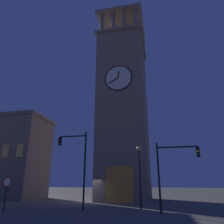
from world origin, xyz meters
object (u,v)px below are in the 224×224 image
traffic_signal_near (77,157)px  street_lamp (139,164)px  no_horn_sign (7,184)px  traffic_signal_mid (172,165)px  clocktower (124,111)px

traffic_signal_near → street_lamp: (-5.37, -1.51, -0.56)m
street_lamp → no_horn_sign: (9.90, 4.32, -1.70)m
traffic_signal_near → traffic_signal_mid: traffic_signal_near is taller
street_lamp → no_horn_sign: 10.94m
clocktower → traffic_signal_mid: (-5.59, 12.65, -8.94)m
traffic_signal_mid → street_lamp: size_ratio=0.95×
clocktower → traffic_signal_mid: bearing=113.8°
traffic_signal_near → traffic_signal_mid: bearing=171.8°
traffic_signal_mid → no_horn_sign: (12.61, 1.65, -1.39)m
traffic_signal_mid → no_horn_sign: traffic_signal_mid is taller
clocktower → no_horn_sign: clocktower is taller
traffic_signal_near → no_horn_sign: traffic_signal_near is taller
no_horn_sign → traffic_signal_near: bearing=-148.2°
traffic_signal_mid → street_lamp: (2.70, -2.67, 0.31)m
traffic_signal_mid → street_lamp: street_lamp is taller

